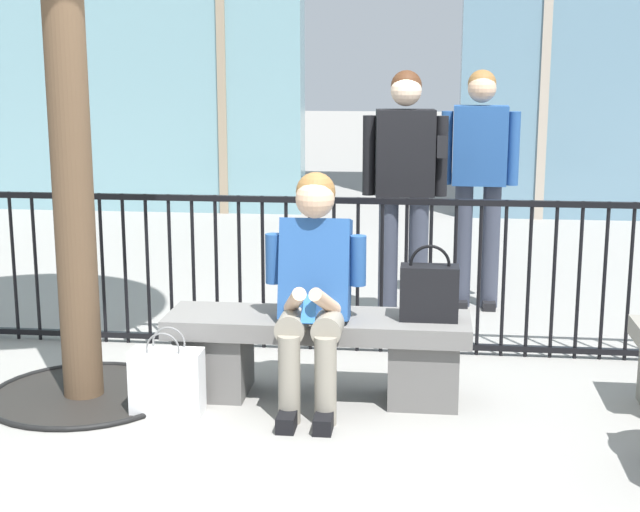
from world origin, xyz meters
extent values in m
plane|color=gray|center=(0.00, 0.00, 0.00)|extent=(60.00, 60.00, 0.00)
cube|color=slate|center=(0.00, 0.00, 0.40)|extent=(1.60, 0.44, 0.10)
cube|color=#605E5B|center=(-0.56, 0.00, 0.17)|extent=(0.36, 0.37, 0.35)
cube|color=#605E5B|center=(0.56, 0.00, 0.17)|extent=(0.36, 0.37, 0.35)
cylinder|color=gray|center=(-0.10, -0.18, 0.47)|extent=(0.15, 0.40, 0.15)
cylinder|color=gray|center=(-0.10, -0.38, 0.23)|extent=(0.11, 0.11, 0.45)
cube|color=black|center=(-0.10, -0.44, 0.04)|extent=(0.09, 0.22, 0.08)
cylinder|color=gray|center=(0.08, -0.18, 0.47)|extent=(0.15, 0.40, 0.15)
cylinder|color=gray|center=(0.08, -0.38, 0.23)|extent=(0.11, 0.11, 0.45)
cube|color=black|center=(0.08, -0.44, 0.04)|extent=(0.09, 0.22, 0.08)
cube|color=#234C8C|center=(-0.01, -0.04, 0.71)|extent=(0.36, 0.30, 0.55)
cylinder|color=#234C8C|center=(-0.23, -0.04, 0.76)|extent=(0.08, 0.08, 0.26)
cylinder|color=#DBAD89|center=(-0.09, -0.26, 0.59)|extent=(0.16, 0.28, 0.20)
cylinder|color=#234C8C|center=(0.21, -0.04, 0.76)|extent=(0.08, 0.08, 0.26)
cylinder|color=#DBAD89|center=(0.07, -0.26, 0.59)|extent=(0.16, 0.28, 0.20)
cube|color=#2D6BB7|center=(-0.01, -0.32, 0.57)|extent=(0.07, 0.10, 0.13)
sphere|color=#DBAD89|center=(-0.01, -0.06, 1.08)|extent=(0.20, 0.20, 0.20)
sphere|color=olive|center=(-0.01, -0.03, 1.11)|extent=(0.20, 0.20, 0.20)
cube|color=black|center=(0.58, -0.01, 0.59)|extent=(0.30, 0.15, 0.29)
torus|color=black|center=(0.58, -0.01, 0.74)|extent=(0.21, 0.02, 0.21)
cube|color=white|center=(-0.73, -0.33, 0.17)|extent=(0.36, 0.15, 0.34)
torus|color=slate|center=(-0.73, -0.39, 0.36)|extent=(0.17, 0.01, 0.17)
torus|color=slate|center=(-0.73, -0.28, 0.36)|extent=(0.17, 0.01, 0.17)
cylinder|color=#383D4C|center=(0.31, 1.39, 0.45)|extent=(0.13, 0.13, 0.90)
cube|color=black|center=(0.31, 1.35, 0.03)|extent=(0.09, 0.22, 0.06)
cylinder|color=#383D4C|center=(0.51, 1.39, 0.45)|extent=(0.13, 0.13, 0.90)
cube|color=black|center=(0.51, 1.35, 0.03)|extent=(0.09, 0.22, 0.06)
cube|color=black|center=(0.41, 1.39, 1.18)|extent=(0.40, 0.25, 0.56)
cylinder|color=black|center=(0.17, 1.39, 1.16)|extent=(0.08, 0.08, 0.52)
cylinder|color=black|center=(0.64, 1.39, 1.16)|extent=(0.08, 0.08, 0.52)
sphere|color=beige|center=(0.41, 1.39, 1.58)|extent=(0.20, 0.20, 0.20)
sphere|color=#472816|center=(0.41, 1.41, 1.61)|extent=(0.20, 0.20, 0.20)
cube|color=black|center=(0.65, 1.29, 1.23)|extent=(0.07, 0.01, 0.14)
cylinder|color=#383D4C|center=(0.82, 2.00, 0.45)|extent=(0.13, 0.13, 0.90)
cube|color=black|center=(0.82, 1.96, 0.03)|extent=(0.09, 0.22, 0.06)
cylinder|color=#383D4C|center=(1.02, 2.00, 0.45)|extent=(0.13, 0.13, 0.90)
cube|color=black|center=(1.02, 1.96, 0.03)|extent=(0.09, 0.22, 0.06)
cube|color=#234C8C|center=(0.92, 2.00, 1.18)|extent=(0.39, 0.23, 0.56)
cylinder|color=#234C8C|center=(0.69, 2.00, 1.16)|extent=(0.08, 0.08, 0.52)
cylinder|color=#234C8C|center=(1.16, 2.00, 1.16)|extent=(0.08, 0.08, 0.52)
sphere|color=#DBAD89|center=(0.92, 2.00, 1.58)|extent=(0.20, 0.20, 0.20)
sphere|color=olive|center=(0.92, 2.02, 1.61)|extent=(0.20, 0.20, 0.20)
cylinder|color=black|center=(-2.06, 0.83, 0.48)|extent=(0.02, 0.02, 0.96)
cylinder|color=black|center=(-1.91, 0.83, 0.48)|extent=(0.02, 0.02, 0.96)
cylinder|color=black|center=(-1.76, 0.83, 0.48)|extent=(0.02, 0.02, 0.96)
cylinder|color=black|center=(-1.62, 0.83, 0.48)|extent=(0.02, 0.02, 0.96)
cylinder|color=black|center=(-1.47, 0.83, 0.48)|extent=(0.02, 0.02, 0.96)
cylinder|color=black|center=(-1.32, 0.83, 0.48)|extent=(0.02, 0.02, 0.96)
cylinder|color=black|center=(-1.17, 0.83, 0.48)|extent=(0.02, 0.02, 0.96)
cylinder|color=black|center=(-1.03, 0.83, 0.48)|extent=(0.02, 0.02, 0.96)
cylinder|color=black|center=(-0.88, 0.83, 0.48)|extent=(0.02, 0.02, 0.96)
cylinder|color=black|center=(-0.73, 0.83, 0.48)|extent=(0.02, 0.02, 0.96)
cylinder|color=black|center=(-0.59, 0.83, 0.48)|extent=(0.02, 0.02, 0.96)
cylinder|color=black|center=(-0.44, 0.83, 0.48)|extent=(0.02, 0.02, 0.96)
cylinder|color=black|center=(-0.29, 0.83, 0.48)|extent=(0.02, 0.02, 0.96)
cylinder|color=black|center=(-0.15, 0.83, 0.48)|extent=(0.02, 0.02, 0.96)
cylinder|color=black|center=(0.00, 0.83, 0.48)|extent=(0.02, 0.02, 0.96)
cylinder|color=black|center=(0.15, 0.83, 0.48)|extent=(0.02, 0.02, 0.96)
cylinder|color=black|center=(0.29, 0.83, 0.48)|extent=(0.02, 0.02, 0.96)
cylinder|color=black|center=(0.44, 0.83, 0.48)|extent=(0.02, 0.02, 0.96)
cylinder|color=black|center=(0.59, 0.83, 0.48)|extent=(0.02, 0.02, 0.96)
cylinder|color=black|center=(0.73, 0.83, 0.48)|extent=(0.02, 0.02, 0.96)
cylinder|color=black|center=(0.88, 0.83, 0.48)|extent=(0.02, 0.02, 0.96)
cylinder|color=black|center=(1.03, 0.83, 0.48)|extent=(0.02, 0.02, 0.96)
cylinder|color=black|center=(1.17, 0.83, 0.48)|extent=(0.02, 0.02, 0.96)
cylinder|color=black|center=(1.32, 0.83, 0.48)|extent=(0.02, 0.02, 0.96)
cylinder|color=black|center=(1.47, 0.83, 0.48)|extent=(0.02, 0.02, 0.96)
cylinder|color=black|center=(1.62, 0.83, 0.48)|extent=(0.02, 0.02, 0.96)
cylinder|color=black|center=(1.76, 0.83, 0.48)|extent=(0.02, 0.02, 0.96)
cube|color=black|center=(0.00, 0.83, 0.05)|extent=(7.34, 0.04, 0.04)
cube|color=black|center=(0.00, 0.83, 0.94)|extent=(7.34, 0.04, 0.04)
cylinder|color=black|center=(-1.25, -0.13, 0.01)|extent=(0.99, 0.99, 0.01)
torus|color=black|center=(-1.25, -0.13, 0.01)|extent=(1.02, 1.02, 0.03)
cylinder|color=brown|center=(-1.25, -0.13, 1.70)|extent=(0.21, 0.21, 3.40)
camera|label=1|loc=(0.55, -4.66, 1.75)|focal=51.81mm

